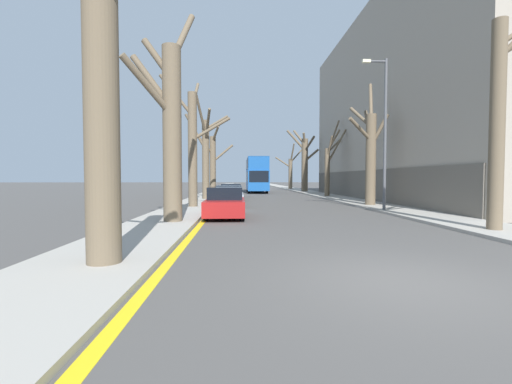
{
  "coord_description": "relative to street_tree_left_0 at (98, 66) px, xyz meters",
  "views": [
    {
      "loc": [
        -2.92,
        -5.86,
        1.85
      ],
      "look_at": [
        -0.94,
        33.87,
        0.25
      ],
      "focal_mm": 24.0,
      "sensor_mm": 36.0,
      "label": 1
    }
  ],
  "objects": [
    {
      "name": "street_tree_left_1",
      "position": [
        0.03,
        6.96,
        -0.12
      ],
      "size": [
        2.49,
        3.18,
        8.94
      ],
      "color": "brown",
      "rests_on": "ground"
    },
    {
      "name": "parked_car_3",
      "position": [
        2.12,
        26.43,
        -3.46
      ],
      "size": [
        1.77,
        4.13,
        1.29
      ],
      "color": "black",
      "rests_on": "ground"
    },
    {
      "name": "kerb_line_stripe",
      "position": [
        1.22,
        48.88,
        -4.07
      ],
      "size": [
        0.24,
        120.0,
        0.01
      ],
      "primitive_type": "cube",
      "color": "yellow",
      "rests_on": "ground"
    },
    {
      "name": "street_tree_right_3",
      "position": [
        11.42,
        37.94,
        0.04
      ],
      "size": [
        4.28,
        5.05,
        8.51
      ],
      "color": "brown",
      "rests_on": "ground"
    },
    {
      "name": "street_tree_right_1",
      "position": [
        11.38,
        15.16,
        -0.46
      ],
      "size": [
        2.8,
        3.24,
        8.49
      ],
      "color": "brown",
      "rests_on": "ground"
    },
    {
      "name": "street_tree_left_3",
      "position": [
        -0.05,
        21.98,
        -0.16
      ],
      "size": [
        3.61,
        2.98,
        8.54
      ],
      "color": "brown",
      "rests_on": "ground"
    },
    {
      "name": "street_tree_left_0",
      "position": [
        0.0,
        0.0,
        0.0
      ],
      "size": [
        2.7,
        2.62,
        8.54
      ],
      "color": "brown",
      "rests_on": "ground"
    },
    {
      "name": "street_tree_left_4",
      "position": [
        0.11,
        28.48,
        -0.62
      ],
      "size": [
        3.61,
        2.42,
        7.47
      ],
      "color": "brown",
      "rests_on": "ground"
    },
    {
      "name": "ground_plane",
      "position": [
        5.69,
        -1.12,
        -4.07
      ],
      "size": [
        300.0,
        300.0,
        0.0
      ],
      "primitive_type": "plane",
      "color": "#4C4947"
    },
    {
      "name": "parked_car_2",
      "position": [
        2.12,
        21.24,
        -3.42
      ],
      "size": [
        1.78,
        4.2,
        1.38
      ],
      "color": "#4C5156",
      "rests_on": "ground"
    },
    {
      "name": "lamp_post",
      "position": [
        10.66,
        11.42,
        0.55
      ],
      "size": [
        1.4,
        0.2,
        8.33
      ],
      "color": "#4C4F54",
      "rests_on": "ground"
    },
    {
      "name": "street_tree_left_2",
      "position": [
        -0.07,
        14.28,
        -0.16
      ],
      "size": [
        4.27,
        2.75,
        8.27
      ],
      "color": "brown",
      "rests_on": "ground"
    },
    {
      "name": "sidewalk_left",
      "position": [
        -0.36,
        48.88,
        -4.01
      ],
      "size": [
        2.79,
        120.0,
        0.12
      ],
      "primitive_type": "cube",
      "color": "#A39E93",
      "rests_on": "ground"
    },
    {
      "name": "parked_car_1",
      "position": [
        2.12,
        15.34,
        -3.42
      ],
      "size": [
        1.85,
        3.99,
        1.37
      ],
      "color": "#9EA3AD",
      "rests_on": "ground"
    },
    {
      "name": "double_decker_bus",
      "position": [
        5.09,
        38.32,
        -1.56
      ],
      "size": [
        2.57,
        11.17,
        4.46
      ],
      "color": "#19519E",
      "rests_on": "ground"
    },
    {
      "name": "street_tree_right_4",
      "position": [
        11.26,
        48.89,
        -0.84
      ],
      "size": [
        4.85,
        3.97,
        7.41
      ],
      "color": "brown",
      "rests_on": "ground"
    },
    {
      "name": "building_facade_right",
      "position": [
        18.12,
        21.73,
        3.9
      ],
      "size": [
        10.08,
        30.25,
        15.97
      ],
      "color": "#9E9384",
      "rests_on": "ground"
    },
    {
      "name": "parked_car_0",
      "position": [
        2.12,
        9.17,
        -3.4
      ],
      "size": [
        1.81,
        3.92,
        1.43
      ],
      "color": "maroon",
      "rests_on": "ground"
    },
    {
      "name": "sidewalk_right",
      "position": [
        11.73,
        48.88,
        -4.01
      ],
      "size": [
        2.79,
        120.0,
        0.12
      ],
      "primitive_type": "cube",
      "color": "#A39E93",
      "rests_on": "ground"
    },
    {
      "name": "street_tree_right_2",
      "position": [
        11.54,
        25.98,
        -0.87
      ],
      "size": [
        2.31,
        3.66,
        7.65
      ],
      "color": "brown",
      "rests_on": "ground"
    },
    {
      "name": "street_tree_right_0",
      "position": [
        11.53,
        4.11,
        -0.12
      ],
      "size": [
        2.4,
        0.78,
        8.09
      ],
      "color": "brown",
      "rests_on": "ground"
    }
  ]
}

